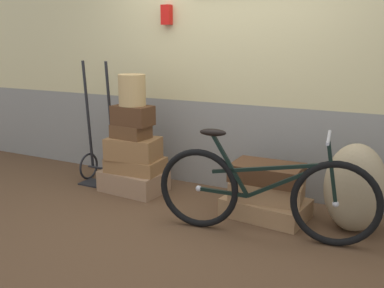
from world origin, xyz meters
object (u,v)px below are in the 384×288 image
at_px(suitcase_1, 136,165).
at_px(suitcase_7, 267,173).
at_px(luggage_trolley, 100,155).
at_px(suitcase_3, 131,131).
at_px(wicker_basket, 132,90).
at_px(suitcase_0, 134,181).
at_px(suitcase_5, 266,208).
at_px(suitcase_6, 267,190).
at_px(burlap_sack, 355,188).
at_px(suitcase_4, 133,115).
at_px(bicycle, 263,193).
at_px(suitcase_2, 133,148).

relative_size(suitcase_1, suitcase_7, 0.92).
distance_m(suitcase_1, luggage_trolley, 0.53).
height_order(suitcase_3, wicker_basket, wicker_basket).
height_order(suitcase_0, wicker_basket, wicker_basket).
relative_size(suitcase_5, suitcase_6, 1.15).
xyz_separation_m(suitcase_1, suitcase_6, (1.42, -0.01, -0.04)).
bearing_deg(burlap_sack, suitcase_3, -178.70).
height_order(wicker_basket, luggage_trolley, luggage_trolley).
relative_size(suitcase_4, suitcase_5, 0.55).
relative_size(luggage_trolley, bicycle, 0.76).
bearing_deg(burlap_sack, bicycle, -145.18).
relative_size(suitcase_0, suitcase_1, 1.16).
bearing_deg(suitcase_2, bicycle, -21.40).
bearing_deg(suitcase_1, suitcase_7, -3.64).
xyz_separation_m(suitcase_2, suitcase_3, (-0.02, -0.01, 0.18)).
bearing_deg(suitcase_5, bicycle, -70.08).
distance_m(suitcase_3, suitcase_5, 1.55).
relative_size(suitcase_4, bicycle, 0.22).
relative_size(suitcase_4, luggage_trolley, 0.30).
height_order(suitcase_0, luggage_trolley, luggage_trolley).
height_order(suitcase_7, burlap_sack, burlap_sack).
height_order(suitcase_4, wicker_basket, wicker_basket).
distance_m(suitcase_1, suitcase_2, 0.18).
bearing_deg(suitcase_7, suitcase_3, -179.62).
relative_size(burlap_sack, bicycle, 0.42).
distance_m(suitcase_5, suitcase_7, 0.33).
distance_m(suitcase_0, bicycle, 1.61).
bearing_deg(luggage_trolley, bicycle, -13.54).
xyz_separation_m(suitcase_6, burlap_sack, (0.73, 0.03, 0.12)).
xyz_separation_m(suitcase_4, suitcase_7, (1.41, 0.01, -0.40)).
bearing_deg(suitcase_4, suitcase_6, 3.39).
distance_m(suitcase_1, wicker_basket, 0.78).
relative_size(suitcase_1, suitcase_5, 0.78).
bearing_deg(suitcase_3, suitcase_7, 6.31).
distance_m(suitcase_0, suitcase_6, 1.45).
distance_m(suitcase_4, bicycle, 1.63).
bearing_deg(suitcase_1, suitcase_0, -167.60).
bearing_deg(wicker_basket, suitcase_7, -0.11).
bearing_deg(suitcase_1, bicycle, -18.36).
distance_m(suitcase_1, suitcase_7, 1.42).
xyz_separation_m(suitcase_4, bicycle, (1.51, -0.39, -0.45)).
bearing_deg(burlap_sack, suitcase_7, -176.88).
height_order(suitcase_2, wicker_basket, wicker_basket).
height_order(suitcase_2, burlap_sack, burlap_sack).
distance_m(suitcase_3, bicycle, 1.62).
xyz_separation_m(wicker_basket, bicycle, (1.52, -0.40, -0.70)).
bearing_deg(suitcase_6, luggage_trolley, 170.81).
bearing_deg(suitcase_4, suitcase_1, 91.07).
bearing_deg(suitcase_2, wicker_basket, 44.47).
bearing_deg(suitcase_7, bicycle, -76.14).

